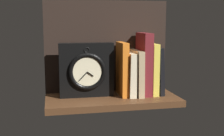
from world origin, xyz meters
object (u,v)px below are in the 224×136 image
object	(u,v)px
book_yellow_seinlanguage	(151,69)
framed_clock	(87,70)
book_cream_twain	(129,74)
book_maroon_dawkins	(144,64)
book_orange_pandolfini	(122,69)
book_black_skeptic	(157,70)
book_tan_shortstories	(136,72)

from	to	relation	value
book_yellow_seinlanguage	framed_clock	bearing A→B (deg)	179.66
book_cream_twain	book_maroon_dawkins	size ratio (longest dim) A/B	0.69
book_cream_twain	book_yellow_seinlanguage	distance (cm)	9.85
book_orange_pandolfini	book_cream_twain	size ratio (longest dim) A/B	1.24
book_black_skeptic	book_maroon_dawkins	bearing A→B (deg)	180.00
book_cream_twain	book_black_skeptic	world-z (taller)	book_black_skeptic
book_black_skeptic	book_orange_pandolfini	bearing A→B (deg)	180.00
book_orange_pandolfini	book_yellow_seinlanguage	xyz separation A→B (cm)	(12.75, 0.00, -0.33)
book_tan_shortstories	book_black_skeptic	bearing A→B (deg)	0.00
book_orange_pandolfini	book_maroon_dawkins	xyz separation A→B (cm)	(9.36, 0.00, 1.90)
book_yellow_seinlanguage	framed_clock	distance (cm)	27.54
book_yellow_seinlanguage	book_black_skeptic	xyz separation A→B (cm)	(2.54, 0.00, -0.77)
book_black_skeptic	framed_clock	size ratio (longest dim) A/B	0.90
book_cream_twain	book_maroon_dawkins	xyz separation A→B (cm)	(6.30, 0.00, 4.03)
book_tan_shortstories	framed_clock	distance (cm)	20.88
book_cream_twain	book_yellow_seinlanguage	world-z (taller)	book_yellow_seinlanguage
book_maroon_dawkins	book_black_skeptic	bearing A→B (deg)	0.00
book_orange_pandolfini	framed_clock	xyz separation A→B (cm)	(-14.79, 0.16, -0.06)
book_orange_pandolfini	book_tan_shortstories	distance (cm)	6.25
book_orange_pandolfini	framed_clock	distance (cm)	14.79
book_black_skeptic	book_yellow_seinlanguage	bearing A→B (deg)	180.00
book_orange_pandolfini	book_cream_twain	distance (cm)	3.73
book_cream_twain	book_black_skeptic	bearing A→B (deg)	0.00
book_cream_twain	framed_clock	bearing A→B (deg)	179.48
book_tan_shortstories	book_black_skeptic	size ratio (longest dim) A/B	0.94
book_orange_pandolfini	book_black_skeptic	size ratio (longest dim) A/B	1.11
book_maroon_dawkins	book_tan_shortstories	bearing A→B (deg)	180.00
book_maroon_dawkins	book_black_skeptic	xyz separation A→B (cm)	(5.92, 0.00, -2.99)
framed_clock	book_black_skeptic	bearing A→B (deg)	-0.31
book_cream_twain	book_tan_shortstories	xyz separation A→B (cm)	(2.97, 0.00, 0.48)
book_tan_shortstories	book_yellow_seinlanguage	bearing A→B (deg)	0.00
book_maroon_dawkins	book_yellow_seinlanguage	world-z (taller)	book_maroon_dawkins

